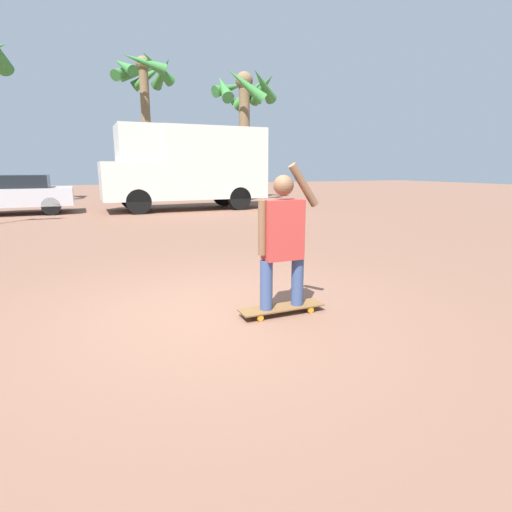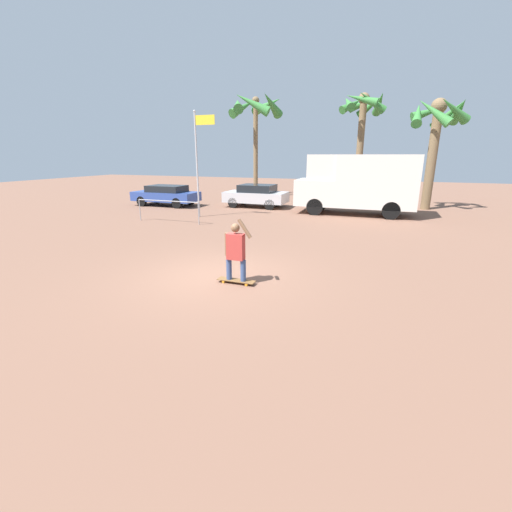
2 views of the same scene
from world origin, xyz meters
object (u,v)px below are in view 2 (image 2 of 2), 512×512
Objects in this scene: parked_car_silver at (256,195)px; flagpole at (198,157)px; palm_tree_center_background at (363,114)px; person_skateboarder at (236,249)px; palm_tree_near_van at (438,124)px; camper_van at (358,182)px; parked_car_blue at (166,195)px; palm_tree_far_left at (255,110)px; skateboard at (236,280)px.

parked_car_silver is 0.73× the size of flagpole.
person_skateboarder is at bearing -94.63° from palm_tree_center_background.
palm_tree_near_van is 5.52m from palm_tree_center_background.
person_skateboarder is at bearing -99.47° from camper_van.
flagpole is (-5.72, 8.50, 2.18)m from person_skateboarder.
parked_car_blue is 9.59m from palm_tree_far_left.
camper_van is at bearing -138.24° from palm_tree_near_van.
flagpole reaches higher than camper_van.
flagpole is at bearing -35.42° from parked_car_blue.
palm_tree_far_left is (-6.25, 18.22, 5.53)m from person_skateboarder.
parked_car_silver is 0.61× the size of palm_tree_near_van.
parked_car_silver is at bearing -134.21° from palm_tree_center_background.
person_skateboarder is 0.22× the size of palm_tree_center_background.
palm_tree_near_van is at bearing 69.24° from skateboard.
camper_van is 1.49× the size of parked_car_blue.
palm_tree_near_van is 13.78m from flagpole.
person_skateboarder reaches higher than skateboard.
palm_tree_far_left is at bearing 108.94° from person_skateboarder.
palm_tree_far_left reaches higher than person_skateboarder.
person_skateboarder is 10.47m from flagpole.
palm_tree_near_van is (15.81, 4.18, 4.19)m from parked_car_blue.
person_skateboarder is 0.41× the size of parked_car_silver.
palm_tree_far_left is 10.30m from flagpole.
parked_car_silver is 0.51× the size of palm_tree_far_left.
palm_tree_near_van is at bearing 69.24° from person_skateboarder.
palm_tree_center_background reaches higher than parked_car_silver.
palm_tree_center_background is at bearing 144.31° from palm_tree_near_van.
skateboard is 15.15m from parked_car_blue.
camper_van is at bearing -36.22° from palm_tree_far_left.
flagpole is (4.17, -2.96, 2.38)m from parked_car_blue.
palm_tree_center_background is 7.81m from palm_tree_far_left.
person_skateboarder is 0.38× the size of parked_car_blue.
parked_car_blue is 0.58× the size of palm_tree_center_background.
parked_car_blue is at bearing 130.78° from person_skateboarder.
parked_car_blue is 0.80× the size of flagpole.
palm_tree_center_background is at bearing 32.80° from parked_car_blue.
palm_tree_center_background is (11.41, 7.35, 5.22)m from parked_car_blue.
palm_tree_near_van is (3.90, 3.48, 3.15)m from camper_van.
person_skateboarder is at bearing -72.09° from parked_car_silver.
parked_car_blue is 16.89m from palm_tree_near_van.
parked_car_silver is (-6.21, 0.79, -1.01)m from camper_van.
parked_car_silver is (-4.18, 12.94, -0.17)m from person_skateboarder.
person_skateboarder is 17.20m from palm_tree_near_van.
palm_tree_center_background reaches higher than flagpole.
parked_car_blue is 0.67× the size of palm_tree_near_van.
skateboard is 0.62× the size of person_skateboarder.
palm_tree_far_left is at bearing 61.79° from parked_car_blue.
palm_tree_center_background is at bearing 45.79° from parked_car_silver.
palm_tree_near_van is (5.93, 15.64, 3.99)m from person_skateboarder.
camper_van is at bearing -7.21° from parked_car_silver.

